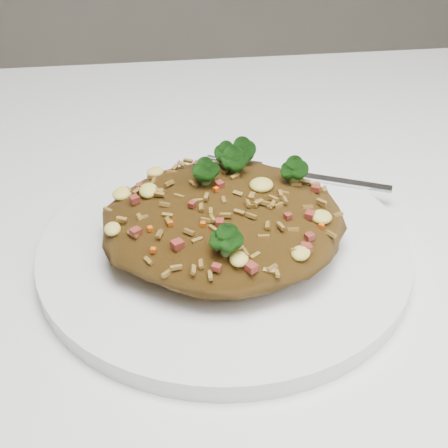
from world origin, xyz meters
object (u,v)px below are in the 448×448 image
at_px(dining_table, 140,351).
at_px(fried_rice, 225,211).
at_px(fork, 304,176).
at_px(plate, 224,248).

height_order(dining_table, fried_rice, fried_rice).
xyz_separation_m(dining_table, fork, (0.15, 0.08, 0.11)).
height_order(dining_table, plate, plate).
relative_size(dining_table, fried_rice, 6.92).
relative_size(fried_rice, fork, 1.13).
bearing_deg(fried_rice, dining_table, -177.03).
bearing_deg(plate, dining_table, -177.90).
relative_size(dining_table, plate, 4.43).
bearing_deg(fried_rice, fork, 45.06).
xyz_separation_m(fried_rice, fork, (0.08, 0.08, -0.02)).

